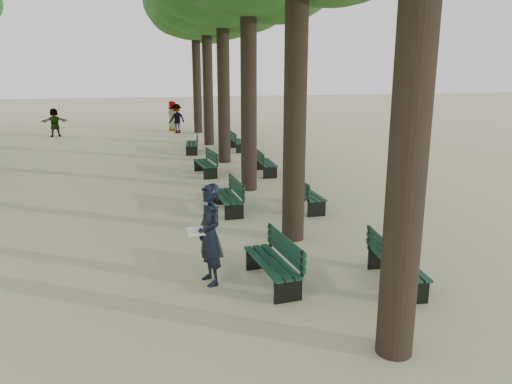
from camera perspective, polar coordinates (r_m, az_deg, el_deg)
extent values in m
plane|color=#B6B189|center=(8.98, 0.53, -12.31)|extent=(120.00, 120.00, 0.00)
cylinder|color=#33261C|center=(6.72, 17.55, 11.33)|extent=(0.52, 0.52, 7.50)
cylinder|color=#33261C|center=(11.33, 4.56, 12.86)|extent=(0.52, 0.52, 7.50)
cylinder|color=#33261C|center=(16.17, -0.85, 13.30)|extent=(0.52, 0.52, 7.50)
cylinder|color=#33261C|center=(21.09, -3.76, 13.49)|extent=(0.52, 0.52, 7.50)
cylinder|color=#33261C|center=(26.03, -5.56, 13.60)|extent=(0.52, 0.52, 7.50)
cylinder|color=#33261C|center=(31.00, -6.79, 13.66)|extent=(0.52, 0.52, 7.50)
ellipsoid|color=#22591E|center=(31.22, -7.02, 20.92)|extent=(6.00, 6.00, 4.50)
cube|color=black|center=(9.51, 1.74, -9.26)|extent=(0.71, 1.85, 0.45)
cube|color=black|center=(9.42, 1.75, -8.01)|extent=(0.73, 1.85, 0.04)
cube|color=black|center=(9.42, 3.37, -6.26)|extent=(0.23, 1.79, 0.40)
cube|color=black|center=(14.11, -3.33, -1.37)|extent=(0.62, 1.83, 0.45)
cube|color=black|center=(14.05, -3.34, -0.48)|extent=(0.64, 1.83, 0.04)
cube|color=black|center=(14.04, -2.25, 0.66)|extent=(0.14, 1.80, 0.40)
cube|color=black|center=(18.94, -5.87, 2.63)|extent=(0.72, 1.85, 0.45)
cube|color=black|center=(18.90, -5.88, 3.29)|extent=(0.74, 1.85, 0.04)
cube|color=black|center=(18.91, -5.08, 4.15)|extent=(0.24, 1.79, 0.40)
cube|color=black|center=(23.89, -7.38, 5.00)|extent=(0.73, 1.85, 0.45)
cube|color=black|center=(23.85, -7.40, 5.53)|extent=(0.75, 1.85, 0.04)
cube|color=black|center=(23.81, -6.74, 6.19)|extent=(0.25, 1.79, 0.40)
cube|color=black|center=(9.84, 15.82, -8.98)|extent=(0.68, 1.84, 0.45)
cube|color=black|center=(9.76, 15.91, -7.77)|extent=(0.70, 1.84, 0.04)
cube|color=black|center=(9.56, 14.47, -6.41)|extent=(0.20, 1.80, 0.40)
cube|color=black|center=(14.43, 5.87, -1.06)|extent=(0.58, 1.82, 0.45)
cube|color=black|center=(14.37, 5.89, -0.20)|extent=(0.60, 1.82, 0.04)
cube|color=black|center=(14.21, 4.86, 0.79)|extent=(0.11, 1.80, 0.40)
cube|color=black|center=(18.99, 1.18, 2.73)|extent=(0.58, 1.82, 0.45)
cube|color=black|center=(18.95, 1.19, 3.40)|extent=(0.60, 1.82, 0.04)
cube|color=black|center=(18.84, 0.35, 4.17)|extent=(0.10, 1.80, 0.40)
cube|color=black|center=(24.38, -2.01, 5.29)|extent=(0.53, 1.80, 0.45)
cube|color=black|center=(24.34, -2.02, 5.81)|extent=(0.55, 1.80, 0.04)
cube|color=black|center=(24.25, -2.67, 6.42)|extent=(0.05, 1.80, 0.40)
imported|color=black|center=(9.35, -5.30, -4.87)|extent=(0.57, 0.85, 1.93)
cube|color=white|center=(9.29, -6.84, -4.47)|extent=(0.37, 0.29, 0.12)
imported|color=#262628|center=(31.42, -22.03, 7.39)|extent=(1.56, 0.69, 1.65)
imported|color=#262628|center=(31.08, -9.05, 8.29)|extent=(1.16, 0.89, 1.77)
imported|color=#262628|center=(32.42, -9.51, 8.59)|extent=(0.45, 0.94, 1.86)
imported|color=#262628|center=(31.82, 4.96, 8.47)|extent=(1.03, 0.50, 1.69)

